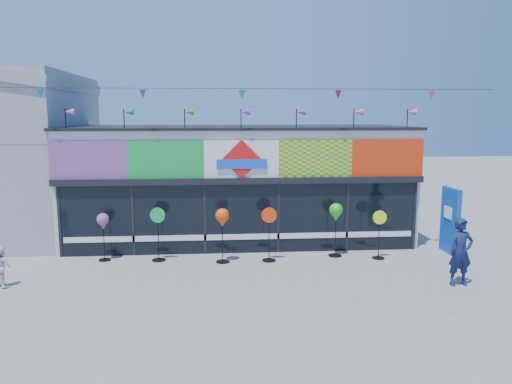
{
  "coord_description": "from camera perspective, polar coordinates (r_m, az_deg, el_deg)",
  "views": [
    {
      "loc": [
        -0.82,
        -12.53,
        4.5
      ],
      "look_at": [
        0.35,
        2.0,
        2.25
      ],
      "focal_mm": 35.0,
      "sensor_mm": 36.0,
      "label": 1
    }
  ],
  "objects": [
    {
      "name": "spinner_5",
      "position": [
        16.2,
        13.9,
        -4.61
      ],
      "size": [
        0.43,
        0.39,
        1.55
      ],
      "color": "black",
      "rests_on": "ground"
    },
    {
      "name": "spinner_0",
      "position": [
        16.16,
        -17.08,
        -3.37
      ],
      "size": [
        0.38,
        0.38,
        1.51
      ],
      "color": "black",
      "rests_on": "ground"
    },
    {
      "name": "ground",
      "position": [
        13.34,
        -0.83,
        -10.92
      ],
      "size": [
        80.0,
        80.0,
        0.0
      ],
      "primitive_type": "plane",
      "color": "slate",
      "rests_on": "ground"
    },
    {
      "name": "blue_sign",
      "position": [
        17.5,
        21.31,
        -3.06
      ],
      "size": [
        0.19,
        1.08,
        2.16
      ],
      "rotation": [
        0.0,
        0.0,
        0.01
      ],
      "color": "#0B48AE",
      "rests_on": "ground"
    },
    {
      "name": "child",
      "position": [
        14.89,
        -27.08,
        -7.56
      ],
      "size": [
        0.62,
        0.57,
        1.11
      ],
      "primitive_type": "imported",
      "rotation": [
        0.0,
        0.0,
        2.49
      ],
      "color": "white",
      "rests_on": "ground"
    },
    {
      "name": "adult_man",
      "position": [
        14.36,
        22.35,
        -6.35
      ],
      "size": [
        0.7,
        0.49,
        1.82
      ],
      "primitive_type": "imported",
      "rotation": [
        0.0,
        0.0,
        0.09
      ],
      "color": "#141C3F",
      "rests_on": "ground"
    },
    {
      "name": "kite_shop",
      "position": [
        18.65,
        -2.05,
        1.23
      ],
      "size": [
        16.0,
        5.7,
        5.31
      ],
      "color": "silver",
      "rests_on": "ground"
    },
    {
      "name": "spinner_4",
      "position": [
        16.09,
        9.12,
        -2.48
      ],
      "size": [
        0.44,
        0.44,
        1.73
      ],
      "color": "black",
      "rests_on": "ground"
    },
    {
      "name": "spinner_1",
      "position": [
        15.79,
        -11.13,
        -4.59
      ],
      "size": [
        0.47,
        0.43,
        1.68
      ],
      "color": "black",
      "rests_on": "ground"
    },
    {
      "name": "spinner_3",
      "position": [
        15.47,
        1.51,
        -4.69
      ],
      "size": [
        0.47,
        0.43,
        1.69
      ],
      "color": "black",
      "rests_on": "ground"
    },
    {
      "name": "spinner_2",
      "position": [
        15.25,
        -3.86,
        -3.13
      ],
      "size": [
        0.43,
        0.43,
        1.69
      ],
      "color": "black",
      "rests_on": "ground"
    }
  ]
}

